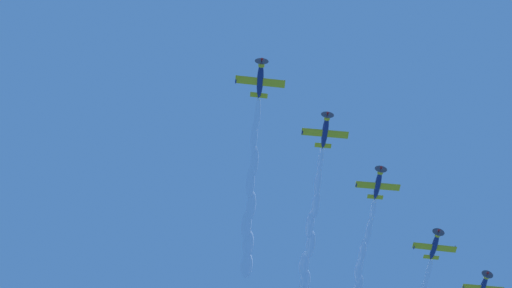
{
  "coord_description": "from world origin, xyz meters",
  "views": [
    {
      "loc": [
        0.29,
        39.27,
        2.01
      ],
      "look_at": [
        -5.5,
        -12.44,
        93.16
      ],
      "focal_mm": 45.17,
      "sensor_mm": 36.0,
      "label": 1
    }
  ],
  "objects_px": {
    "airplane_left_wingman": "(325,131)",
    "airplane_lead": "(260,79)",
    "airplane_outer_left": "(435,245)",
    "airplane_outer_right": "(483,286)",
    "airplane_right_wingman": "(378,184)"
  },
  "relations": [
    {
      "from": "airplane_left_wingman",
      "to": "airplane_lead",
      "type": "bearing_deg",
      "value": 36.93
    },
    {
      "from": "airplane_outer_left",
      "to": "airplane_outer_right",
      "type": "relative_size",
      "value": 1.0
    },
    {
      "from": "airplane_lead",
      "to": "airplane_outer_left",
      "type": "height_order",
      "value": "airplane_lead"
    },
    {
      "from": "airplane_right_wingman",
      "to": "airplane_outer_right",
      "type": "distance_m",
      "value": 30.74
    },
    {
      "from": "airplane_right_wingman",
      "to": "airplane_lead",
      "type": "bearing_deg",
      "value": 39.0
    },
    {
      "from": "airplane_left_wingman",
      "to": "airplane_outer_left",
      "type": "relative_size",
      "value": 1.0
    },
    {
      "from": "airplane_outer_right",
      "to": "airplane_lead",
      "type": "bearing_deg",
      "value": 39.13
    },
    {
      "from": "airplane_outer_right",
      "to": "airplane_left_wingman",
      "type": "bearing_deg",
      "value": 39.85
    },
    {
      "from": "airplane_right_wingman",
      "to": "airplane_outer_left",
      "type": "distance_m",
      "value": 15.55
    },
    {
      "from": "airplane_lead",
      "to": "airplane_outer_left",
      "type": "distance_m",
      "value": 44.07
    },
    {
      "from": "airplane_lead",
      "to": "airplane_right_wingman",
      "type": "relative_size",
      "value": 1.0
    },
    {
      "from": "airplane_right_wingman",
      "to": "airplane_outer_left",
      "type": "relative_size",
      "value": 1.0
    },
    {
      "from": "airplane_lead",
      "to": "airplane_outer_right",
      "type": "distance_m",
      "value": 59.5
    },
    {
      "from": "airplane_outer_left",
      "to": "airplane_outer_right",
      "type": "height_order",
      "value": "airplane_outer_right"
    },
    {
      "from": "airplane_right_wingman",
      "to": "airplane_outer_right",
      "type": "relative_size",
      "value": 1.0
    }
  ]
}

